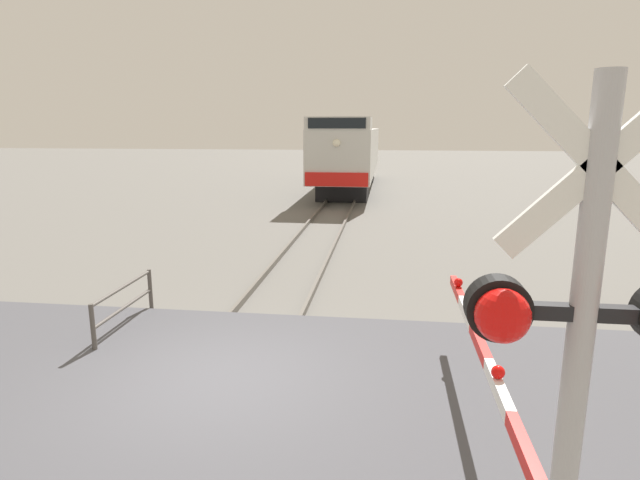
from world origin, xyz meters
name	(u,v)px	position (x,y,z in m)	size (l,w,h in m)	color
ground_plane	(221,389)	(0.00, 0.00, 0.00)	(160.00, 160.00, 0.00)	#605E59
rail_track_left	(174,381)	(-0.72, 0.00, 0.07)	(0.08, 80.00, 0.15)	#59544C
rail_track_right	(268,387)	(0.72, 0.00, 0.07)	(0.08, 80.00, 0.15)	#59544C
road_surface	(221,384)	(0.00, 0.00, 0.08)	(36.00, 5.46, 0.16)	#47474C
locomotive	(350,153)	(0.00, 25.38, 2.19)	(3.08, 17.28, 4.23)	black
crossing_signal	(578,371)	(3.37, -4.10, 2.53)	(1.18, 0.33, 4.07)	#ADADB2
guard_railing	(124,303)	(-2.40, 1.78, 0.61)	(0.08, 2.19, 0.95)	#4C4742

